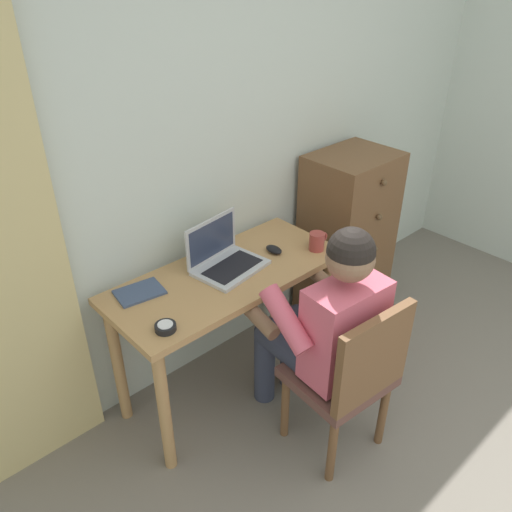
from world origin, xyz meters
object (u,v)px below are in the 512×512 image
Objects in this scene: notebook_pad at (139,292)px; coffee_mug at (317,241)px; desk at (228,294)px; person_seated at (324,322)px; laptop at (224,258)px; dresser at (347,236)px; chair at (350,375)px; desk_clock at (166,327)px; computer_mouse at (274,250)px.

coffee_mug is at bearing -8.80° from notebook_pad.
desk is 9.97× the size of coffee_mug.
person_seated is (0.15, -0.50, 0.04)m from desk.
laptop reaches higher than coffee_mug.
laptop is at bearing 61.80° from desk.
notebook_pad is (-0.43, 0.09, -0.05)m from laptop.
dresser reaches higher than notebook_pad.
coffee_mug is (0.36, 0.54, 0.32)m from chair.
desk_clock is (-0.61, 0.34, 0.10)m from person_seated.
chair reaches higher than coffee_mug.
chair is 0.75m from computer_mouse.
computer_mouse is at bearing 11.02° from desk_clock.
person_seated is at bearing -147.26° from dresser.
coffee_mug is (-0.54, -0.21, 0.26)m from dresser.
computer_mouse is (0.28, -0.07, -0.04)m from laptop.
person_seated reaches higher than laptop.
person_seated reaches higher than computer_mouse.
person_seated is 11.83× the size of computer_mouse.
coffee_mug reaches higher than desk.
computer_mouse is 0.78m from desk_clock.
coffee_mug is at bearing 56.33° from chair.
coffee_mug is at bearing 46.06° from person_seated.
computer_mouse is 0.23m from coffee_mug.
computer_mouse is at bearing 145.40° from coffee_mug.
dresser is at bearing 3.81° from desk.
dresser is at bearing 21.28° from coffee_mug.
desk_clock is at bearing 138.85° from chair.
laptop is 0.44m from notebook_pad.
chair is 7.21× the size of coffee_mug.
coffee_mug is at bearing -34.68° from computer_mouse.
chair reaches higher than desk_clock.
computer_mouse is 0.48× the size of notebook_pad.
dresser is at bearing 0.89° from laptop.
person_seated reaches higher than desk_clock.
dresser is 5.14× the size of notebook_pad.
desk_clock is (-0.60, 0.52, 0.28)m from chair.
coffee_mug is at bearing -158.72° from dresser.
dresser is 1.06m from person_seated.
chair is (-0.90, -0.75, -0.06)m from dresser.
desk is 0.51m from desk_clock.
notebook_pad is at bearing 168.78° from laptop.
desk is 5.70× the size of notebook_pad.
laptop is 1.78× the size of notebook_pad.
computer_mouse reaches higher than desk_clock.
desk_clock is (-0.46, -0.16, 0.14)m from desk.
desk_clock is at bearing -160.71° from desk.
dresser is 8.99× the size of coffee_mug.
dresser reaches higher than laptop.
desk is 0.52m from person_seated.
person_seated is 13.14× the size of desk_clock.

